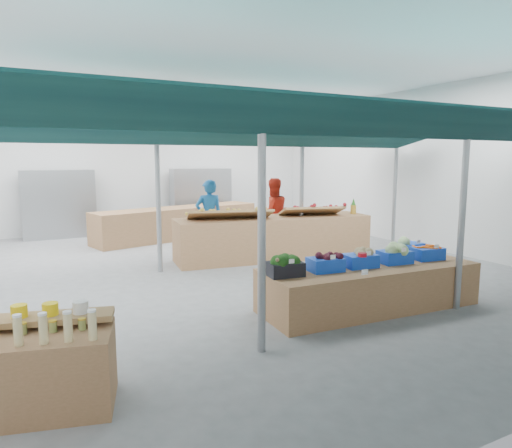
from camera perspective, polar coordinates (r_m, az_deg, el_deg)
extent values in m
plane|color=slate|center=(9.68, -5.30, -5.94)|extent=(13.00, 13.00, 0.00)
plane|color=silver|center=(9.57, -5.65, 19.25)|extent=(13.00, 13.00, 0.00)
plane|color=silver|center=(15.61, -14.54, 6.96)|extent=(12.00, 0.00, 12.00)
plane|color=silver|center=(12.91, 20.23, 6.53)|extent=(0.00, 13.00, 13.00)
cylinder|color=gray|center=(5.41, 0.72, -0.88)|extent=(0.10, 0.10, 3.00)
cylinder|color=gray|center=(9.58, -12.11, 2.88)|extent=(0.10, 0.10, 3.00)
cylinder|color=gray|center=(7.69, 24.37, 1.08)|extent=(0.10, 0.10, 3.00)
cylinder|color=gray|center=(11.03, 5.72, 3.68)|extent=(0.10, 0.10, 3.00)
cylinder|color=gray|center=(12.92, 16.96, 4.02)|extent=(0.10, 0.10, 3.00)
cylinder|color=gray|center=(6.38, 15.08, 12.38)|extent=(10.00, 0.06, 0.06)
cylinder|color=gray|center=(10.16, -2.62, 10.96)|extent=(10.00, 0.06, 0.06)
cube|color=#0A292C|center=(5.91, 19.40, 11.88)|extent=(9.50, 1.28, 0.30)
cube|color=#0A292C|center=(6.87, 11.33, 11.59)|extent=(9.50, 1.28, 0.30)
cube|color=#0A292C|center=(9.57, -0.95, 10.72)|extent=(9.50, 1.28, 0.30)
cube|color=#0A292C|center=(10.75, -4.10, 10.42)|extent=(9.50, 1.28, 0.30)
cube|color=#B23F33|center=(14.80, -23.41, 2.24)|extent=(2.00, 0.50, 2.00)
cube|color=#B23F33|center=(15.77, -6.87, 3.17)|extent=(2.00, 0.50, 2.00)
cube|color=brown|center=(4.95, -27.45, -16.36)|extent=(1.80, 1.14, 0.74)
cube|color=#997247|center=(5.00, -27.11, -10.62)|extent=(1.69, 0.74, 0.06)
cube|color=brown|center=(7.50, 13.96, -7.62)|extent=(3.57, 1.37, 0.68)
cube|color=brown|center=(10.83, 2.21, -1.72)|extent=(4.74, 1.69, 0.99)
cube|color=brown|center=(13.80, -9.65, 0.16)|extent=(5.23, 2.23, 0.92)
cube|color=#1140BB|center=(8.62, 17.93, -6.11)|extent=(0.50, 0.38, 0.57)
imported|color=#165795|center=(11.24, -5.90, 0.82)|extent=(0.73, 0.53, 1.85)
imported|color=red|center=(12.01, 2.11, 1.33)|extent=(0.98, 0.81, 1.85)
cube|color=black|center=(6.59, 3.64, -5.63)|extent=(0.54, 0.41, 0.20)
cube|color=white|center=(6.36, 4.47, -4.66)|extent=(0.08, 0.02, 0.06)
cube|color=#1140BB|center=(6.93, 8.66, -5.03)|extent=(0.54, 0.41, 0.20)
cube|color=white|center=(6.70, 9.61, -4.08)|extent=(0.08, 0.02, 0.06)
cube|color=#1140BB|center=(7.28, 12.87, -4.49)|extent=(0.54, 0.41, 0.20)
cube|color=white|center=(7.07, 13.89, -3.58)|extent=(0.08, 0.02, 0.06)
cube|color=#1140BB|center=(7.70, 16.94, -3.95)|extent=(0.54, 0.41, 0.20)
cube|color=white|center=(7.50, 18.01, -3.07)|extent=(0.08, 0.02, 0.06)
cube|color=#1140BB|center=(8.16, 20.56, -3.45)|extent=(0.54, 0.41, 0.20)
cube|color=white|center=(7.97, 21.66, -2.60)|extent=(0.08, 0.02, 0.06)
sphere|color=brown|center=(6.39, 2.97, -4.77)|extent=(0.09, 0.09, 0.09)
sphere|color=brown|center=(6.34, 2.68, -4.50)|extent=(0.06, 0.06, 0.06)
cylinder|color=red|center=(6.16, 13.15, -3.77)|extent=(0.12, 0.12, 0.05)
cube|color=white|center=(6.16, 13.45, -5.87)|extent=(0.10, 0.01, 0.07)
cube|color=#997247|center=(10.27, -3.24, 1.21)|extent=(2.01, 1.15, 0.26)
cube|color=#997247|center=(11.03, 6.96, 1.64)|extent=(1.62, 1.04, 0.26)
cylinder|color=#8C6019|center=(11.60, 12.07, 1.79)|extent=(0.14, 0.14, 0.22)
cone|color=#26661E|center=(11.58, 12.09, 2.72)|extent=(0.12, 0.12, 0.18)
cube|color=#1140BB|center=(8.47, 18.48, -2.94)|extent=(0.52, 0.37, 0.20)
cube|color=white|center=(8.30, 19.67, -2.09)|extent=(0.08, 0.01, 0.06)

